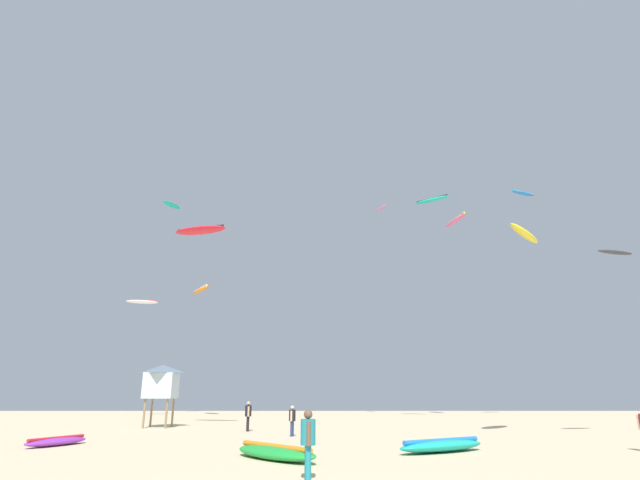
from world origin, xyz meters
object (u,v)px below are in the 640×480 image
kite_aloft_0 (525,193)px  kite_aloft_6 (173,205)px  kite_grounded_mid (444,446)px  kite_aloft_1 (526,233)px  kite_aloft_8 (617,252)px  kite_aloft_2 (202,230)px  kite_aloft_3 (433,200)px  lifeguard_tower (163,381)px  person_left (294,418)px  kite_grounded_near (58,441)px  person_right (250,414)px  person_foreground (309,439)px  kite_aloft_9 (144,302)px  kite_aloft_7 (202,290)px  kite_aloft_4 (382,208)px  kite_aloft_5 (457,220)px  kite_grounded_far (277,452)px

kite_aloft_0 → kite_aloft_6: 37.94m
kite_grounded_mid → kite_aloft_1: (7.26, 6.80, 11.01)m
kite_aloft_6 → kite_aloft_8: (33.62, -24.18, -12.28)m
kite_aloft_2 → kite_aloft_3: kite_aloft_3 is taller
lifeguard_tower → person_left: bearing=-37.1°
kite_grounded_near → kite_aloft_8: 30.69m
kite_aloft_2 → person_right: bearing=-30.6°
kite_grounded_mid → kite_aloft_2: (-13.78, 14.15, 13.64)m
person_foreground → person_left: size_ratio=1.13×
kite_grounded_near → kite_aloft_9: kite_aloft_9 is taller
kite_aloft_9 → kite_aloft_7: bearing=4.9°
kite_aloft_0 → kite_aloft_8: (-4.16, -20.65, -12.20)m
kite_aloft_4 → lifeguard_tower: bearing=-139.1°
kite_aloft_2 → kite_aloft_8: (26.03, -7.62, -3.86)m
kite_aloft_1 → kite_aloft_7: 34.21m
kite_aloft_4 → kite_aloft_7: kite_aloft_4 is taller
kite_aloft_5 → kite_aloft_7: bearing=176.0°
person_left → kite_aloft_2: kite_aloft_2 is taller
person_left → kite_aloft_0: bearing=-127.5°
kite_grounded_near → kite_aloft_3: kite_aloft_3 is taller
person_right → kite_aloft_8: size_ratio=0.69×
kite_aloft_3 → kite_aloft_5: 6.08m
lifeguard_tower → kite_aloft_0: size_ratio=1.32×
kite_grounded_mid → lifeguard_tower: size_ratio=1.03×
kite_aloft_2 → kite_aloft_6: (-7.59, 16.55, 8.42)m
kite_aloft_0 → kite_aloft_5: kite_aloft_0 is taller
kite_aloft_3 → kite_aloft_5: size_ratio=0.76×
kite_aloft_4 → kite_aloft_3: bearing=-57.7°
kite_aloft_1 → kite_aloft_5: bearing=84.0°
person_right → lifeguard_tower: size_ratio=0.42×
kite_aloft_2 → kite_aloft_7: kite_aloft_2 is taller
kite_aloft_5 → kite_aloft_9: (-32.77, 1.40, -8.43)m
person_left → kite_aloft_2: size_ratio=0.37×
kite_grounded_far → kite_aloft_1: 19.75m
kite_grounded_mid → kite_aloft_9: size_ratio=1.30×
kite_grounded_far → kite_aloft_0: kite_aloft_0 is taller
kite_aloft_1 → kite_aloft_6: bearing=140.1°
kite_aloft_1 → kite_aloft_6: (-28.63, 23.90, 11.05)m
person_left → kite_aloft_0: (22.76, 19.48, 21.31)m
kite_aloft_0 → kite_aloft_1: size_ratio=0.78×
kite_aloft_1 → kite_aloft_8: kite_aloft_1 is taller
kite_aloft_5 → kite_aloft_7: 27.90m
person_right → kite_grounded_far: bearing=-89.2°
person_left → kite_aloft_4: (8.19, 22.54, 20.78)m
kite_aloft_9 → person_right: bearing=-53.0°
kite_grounded_far → kite_aloft_4: size_ratio=1.91×
person_foreground → kite_aloft_4: 42.90m
person_foreground → kite_grounded_near: 14.73m
person_right → kite_aloft_9: bearing=116.0°
person_right → kite_aloft_0: bearing=20.3°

